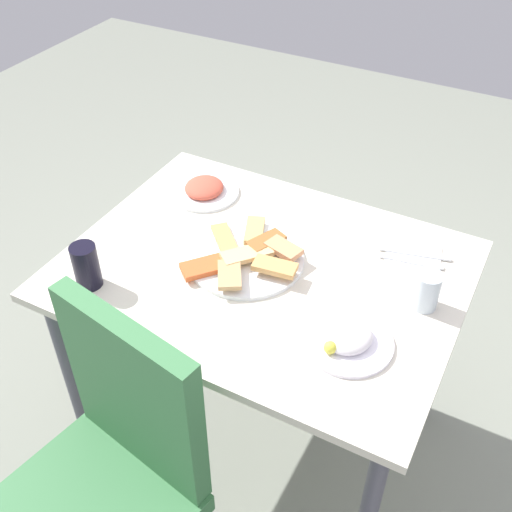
# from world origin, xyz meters

# --- Properties ---
(ground_plane) EXTENTS (6.00, 6.00, 0.00)m
(ground_plane) POSITION_xyz_m (0.00, 0.00, 0.00)
(ground_plane) COLOR gray
(dining_table) EXTENTS (1.03, 0.79, 0.75)m
(dining_table) POSITION_xyz_m (0.00, 0.00, 0.65)
(dining_table) COLOR silver
(dining_table) RESTS_ON ground_plane
(dining_chair) EXTENTS (0.49, 0.49, 0.92)m
(dining_chair) POSITION_xyz_m (0.11, 0.57, 0.52)
(dining_chair) COLOR #3B7645
(dining_chair) RESTS_ON ground_plane
(pide_platter) EXTENTS (0.31, 0.33, 0.05)m
(pide_platter) POSITION_xyz_m (0.05, 0.00, 0.76)
(pide_platter) COLOR white
(pide_platter) RESTS_ON dining_table
(salad_plate_greens) EXTENTS (0.21, 0.21, 0.04)m
(salad_plate_greens) POSITION_xyz_m (-0.30, 0.15, 0.76)
(salad_plate_greens) COLOR white
(salad_plate_greens) RESTS_ON dining_table
(salad_plate_rice) EXTENTS (0.21, 0.21, 0.04)m
(salad_plate_rice) POSITION_xyz_m (0.32, -0.22, 0.76)
(salad_plate_rice) COLOR white
(salad_plate_rice) RESTS_ON dining_table
(soda_can) EXTENTS (0.09, 0.09, 0.12)m
(soda_can) POSITION_xyz_m (0.36, 0.27, 0.81)
(soda_can) COLOR black
(soda_can) RESTS_ON dining_table
(drinking_glass) EXTENTS (0.06, 0.06, 0.10)m
(drinking_glass) POSITION_xyz_m (-0.41, -0.06, 0.80)
(drinking_glass) COLOR silver
(drinking_glass) RESTS_ON dining_table
(paper_napkin) EXTENTS (0.17, 0.17, 0.00)m
(paper_napkin) POSITION_xyz_m (-0.34, -0.22, 0.75)
(paper_napkin) COLOR white
(paper_napkin) RESTS_ON dining_table
(fork) EXTENTS (0.19, 0.06, 0.00)m
(fork) POSITION_xyz_m (-0.34, -0.23, 0.75)
(fork) COLOR silver
(fork) RESTS_ON paper_napkin
(spoon) EXTENTS (0.17, 0.04, 0.00)m
(spoon) POSITION_xyz_m (-0.34, -0.20, 0.75)
(spoon) COLOR silver
(spoon) RESTS_ON paper_napkin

